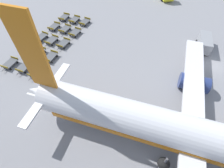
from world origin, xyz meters
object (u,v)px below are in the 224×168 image
Objects in this scene: baggage_dolly_row_near_col_c at (41,37)px; baggage_dolly_row_mid_a_col_a at (75,20)px; baggage_dolly_row_near_col_b at (54,27)px; baggage_dolly_row_mid_a_col_e at (25,67)px; baggage_dolly_row_near_col_d at (28,49)px; baggage_dolly_row_mid_a_col_d at (39,53)px; baggage_dolly_row_mid_b_col_b at (75,33)px; service_van at (205,43)px; baggage_dolly_row_mid_b_col_a at (85,22)px; baggage_dolly_row_mid_b_col_c at (64,43)px; baggage_dolly_row_mid_b_col_e at (36,72)px; baggage_dolly_row_mid_b_col_d at (51,57)px; baggage_dolly_row_near_col_e at (10,63)px; baggage_dolly_row_near_col_a at (64,17)px; baggage_dolly_row_mid_a_col_c at (52,40)px; baggage_dolly_row_mid_a_col_b at (65,29)px; airplane at (204,139)px.

baggage_dolly_row_mid_a_col_a is at bearing 155.47° from baggage_dolly_row_near_col_c.
baggage_dolly_row_near_col_b is 1.00× the size of baggage_dolly_row_mid_a_col_e.
baggage_dolly_row_near_col_d is 2.39m from baggage_dolly_row_mid_a_col_d.
service_van is at bearing 96.39° from baggage_dolly_row_mid_b_col_b.
baggage_dolly_row_near_col_c is 4.62m from baggage_dolly_row_mid_a_col_d.
baggage_dolly_row_mid_b_col_a is (-7.32, 5.88, 0.00)m from baggage_dolly_row_near_col_c.
baggage_dolly_row_mid_a_col_e is at bearing 27.38° from baggage_dolly_row_near_col_d.
baggage_dolly_row_mid_b_col_c is (4.50, 4.36, 0.00)m from baggage_dolly_row_near_col_b.
service_van reaches higher than baggage_dolly_row_mid_b_col_c.
baggage_dolly_row_near_col_c is at bearing -38.80° from baggage_dolly_row_mid_b_col_a.
baggage_dolly_row_mid_a_col_a is 15.91m from baggage_dolly_row_mid_b_col_e.
baggage_dolly_row_mid_b_col_d is (-3.38, 2.81, 0.00)m from baggage_dolly_row_mid_a_col_e.
baggage_dolly_row_mid_b_col_d is at bearing -6.29° from baggage_dolly_row_mid_b_col_a.
baggage_dolly_row_mid_b_col_b is 3.82m from baggage_dolly_row_mid_b_col_c.
baggage_dolly_row_near_col_e is 12.88m from baggage_dolly_row_mid_b_col_b.
baggage_dolly_row_mid_b_col_c and baggage_dolly_row_mid_b_col_e have the same top height.
baggage_dolly_row_mid_a_col_a is (0.27, 2.58, 0.00)m from baggage_dolly_row_near_col_a.
baggage_dolly_row_near_col_b is 11.94m from baggage_dolly_row_near_col_e.
baggage_dolly_row_mid_b_col_e is at bearing 16.33° from baggage_dolly_row_near_col_b.
baggage_dolly_row_mid_b_col_a is 1.00× the size of baggage_dolly_row_mid_b_col_b.
baggage_dolly_row_mid_a_col_d is at bearing -6.01° from baggage_dolly_row_mid_a_col_c.
baggage_dolly_row_near_col_c and baggage_dolly_row_near_col_d have the same top height.
baggage_dolly_row_near_col_c is 1.01× the size of baggage_dolly_row_mid_a_col_a.
baggage_dolly_row_near_col_b is at bearing -157.06° from baggage_dolly_row_mid_a_col_c.
service_van is 26.94m from baggage_dolly_row_mid_b_col_d.
baggage_dolly_row_mid_a_col_d is 1.00× the size of baggage_dolly_row_mid_b_col_e.
baggage_dolly_row_near_col_d is 0.99× the size of baggage_dolly_row_mid_b_col_c.
baggage_dolly_row_near_col_b is at bearing -38.00° from baggage_dolly_row_mid_a_col_a.
baggage_dolly_row_mid_b_col_b is 1.01× the size of baggage_dolly_row_mid_b_col_d.
baggage_dolly_row_mid_a_col_c is at bearing 141.40° from baggage_dolly_row_near_col_d.
baggage_dolly_row_near_col_c is 1.00× the size of baggage_dolly_row_mid_a_col_b.
baggage_dolly_row_mid_a_col_d is at bearing -110.29° from airplane.
baggage_dolly_row_mid_a_col_a is at bearing -95.45° from baggage_dolly_row_mid_b_col_a.
airplane is 13.22× the size of baggage_dolly_row_near_col_b.
baggage_dolly_row_mid_b_col_d is at bearing 81.34° from baggage_dolly_row_mid_a_col_d.
baggage_dolly_row_mid_a_col_a is at bearing -131.04° from airplane.
baggage_dolly_row_mid_a_col_a is at bearing 161.57° from baggage_dolly_row_near_col_d.
baggage_dolly_row_near_col_a and baggage_dolly_row_mid_a_col_d have the same top height.
baggage_dolly_row_mid_b_col_d is 1.00× the size of baggage_dolly_row_mid_b_col_e.
baggage_dolly_row_mid_b_col_e is (7.75, -0.77, 0.00)m from baggage_dolly_row_mid_b_col_c.
baggage_dolly_row_near_col_a is 9.36m from baggage_dolly_row_mid_b_col_c.
baggage_dolly_row_mid_a_col_e is at bearing -18.73° from baggage_dolly_row_mid_b_col_b.
baggage_dolly_row_near_col_a is 12.03m from baggage_dolly_row_mid_a_col_d.
baggage_dolly_row_mid_b_col_c is (8.41, 4.11, 0.00)m from baggage_dolly_row_near_col_a.
baggage_dolly_row_near_col_e and baggage_dolly_row_mid_a_col_b have the same top height.
service_van is 30.90m from baggage_dolly_row_mid_a_col_e.
baggage_dolly_row_near_col_b is at bearing 172.40° from baggage_dolly_row_near_col_e.
baggage_dolly_row_mid_b_col_b and baggage_dolly_row_mid_b_col_e have the same top height.
baggage_dolly_row_near_col_d is 0.99× the size of baggage_dolly_row_mid_a_col_a.
baggage_dolly_row_near_col_a is at bearing 174.06° from baggage_dolly_row_near_col_d.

